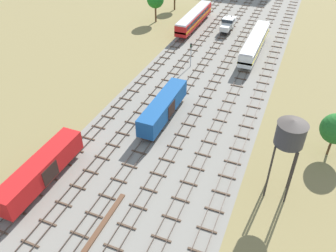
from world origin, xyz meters
The scene contains 18 objects.
ground_plane centered at (0.00, 56.00, 0.00)m, with size 480.00×480.00×0.00m, color olive.
ballast_bed centered at (0.00, 56.00, 0.00)m, with size 25.49×176.00×0.01m, color gray.
track_far_left centered at (-10.75, 57.00, 0.14)m, with size 2.40×126.00×0.29m.
track_left centered at (-6.45, 57.00, 0.14)m, with size 2.40×126.00×0.29m.
track_centre_left centered at (-2.15, 57.00, 0.14)m, with size 2.40×126.00×0.29m.
track_centre centered at (2.15, 57.00, 0.14)m, with size 2.40×126.00×0.29m.
track_centre_right centered at (6.45, 57.00, 0.14)m, with size 2.40×126.00×0.29m.
track_right centered at (10.75, 57.00, 0.14)m, with size 2.40×126.00×0.29m.
freight_boxcar_far_left_nearest centered at (-10.74, 21.47, 2.45)m, with size 2.87×14.00×3.60m.
freight_boxcar_centre_left_near centered at (-2.14, 40.43, 2.45)m, with size 2.87×14.00×3.60m.
diesel_railcar_centre_right_mid centered at (6.45, 70.84, 2.60)m, with size 2.96×20.50×3.80m.
diesel_railcar_far_left_midfar centered at (-10.75, 80.69, 2.60)m, with size 2.96×20.50×3.80m.
shunter_loco_centre_left_far centered at (-2.15, 81.73, 2.01)m, with size 2.74×8.46×3.10m.
water_tower centered at (17.01, 31.38, 9.18)m, with size 3.43×3.43×11.04m.
signal_post_nearest centered at (-4.30, 59.72, 3.31)m, with size 0.28×0.47×5.19m.
lineside_tree_1 centered at (-21.52, 80.98, 5.81)m, with size 4.39×4.39×8.04m.
lineside_tree_2 centered at (22.79, 41.48, 4.50)m, with size 4.23×4.23×6.62m.
spare_rail_bundle centered at (-0.45, 18.48, 0.12)m, with size 0.60×10.00×0.24m, color brown.
Camera 1 is at (15.87, -1.47, 32.58)m, focal length 36.86 mm.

